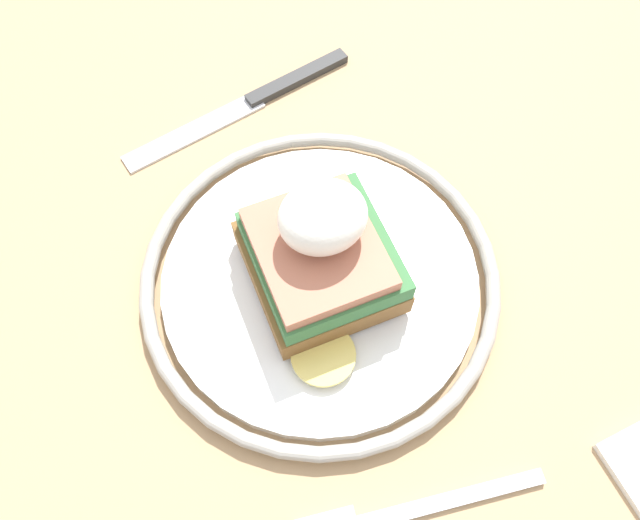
{
  "coord_description": "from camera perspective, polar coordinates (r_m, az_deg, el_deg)",
  "views": [
    {
      "loc": [
        -0.2,
        0.12,
        1.14
      ],
      "look_at": [
        -0.02,
        0.05,
        0.78
      ],
      "focal_mm": 35.0,
      "sensor_mm": 36.0,
      "label": 1
    }
  ],
  "objects": [
    {
      "name": "dining_table",
      "position": [
        0.56,
        3.67,
        -3.51
      ],
      "size": [
        0.95,
        0.88,
        0.74
      ],
      "color": "tan",
      "rests_on": "ground_plane"
    },
    {
      "name": "plate",
      "position": [
        0.43,
        0.0,
        -1.67
      ],
      "size": [
        0.25,
        0.25,
        0.02
      ],
      "color": "white",
      "rests_on": "dining_table"
    },
    {
      "name": "sandwich",
      "position": [
        0.4,
        0.09,
        0.7
      ],
      "size": [
        0.12,
        0.09,
        0.09
      ],
      "color": "brown",
      "rests_on": "plate"
    },
    {
      "name": "fork",
      "position": [
        0.4,
        8.06,
        -21.79
      ],
      "size": [
        0.04,
        0.15,
        0.0
      ],
      "color": "silver",
      "rests_on": "dining_table"
    },
    {
      "name": "knife",
      "position": [
        0.53,
        -5.71,
        14.47
      ],
      "size": [
        0.06,
        0.21,
        0.01
      ],
      "color": "#2D2D2D",
      "rests_on": "dining_table"
    },
    {
      "name": "ground_plane",
      "position": [
        1.16,
        1.83,
        -16.3
      ],
      "size": [
        6.0,
        6.0,
        0.0
      ],
      "primitive_type": "plane",
      "color": "gray"
    }
  ]
}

